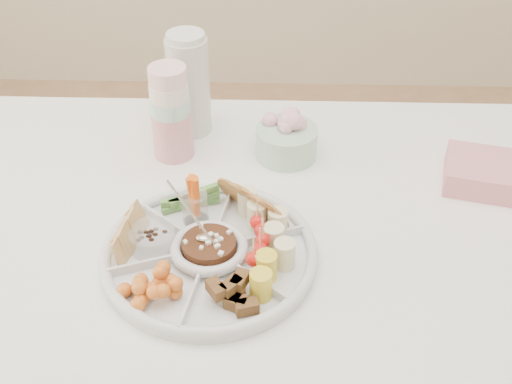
{
  "coord_description": "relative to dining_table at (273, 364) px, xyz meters",
  "views": [
    {
      "loc": [
        -0.01,
        -0.89,
        1.56
      ],
      "look_at": [
        -0.04,
        0.04,
        0.84
      ],
      "focal_mm": 45.0,
      "sensor_mm": 36.0,
      "label": 1
    }
  ],
  "objects": [
    {
      "name": "dining_table",
      "position": [
        0.0,
        0.0,
        0.0
      ],
      "size": [
        1.52,
        1.02,
        0.76
      ],
      "primitive_type": "cube",
      "color": "white",
      "rests_on": "floor"
    },
    {
      "name": "party_tray",
      "position": [
        -0.12,
        -0.06,
        0.4
      ],
      "size": [
        0.49,
        0.49,
        0.04
      ],
      "primitive_type": "cylinder",
      "rotation": [
        0.0,
        0.0,
        0.35
      ],
      "color": "silver",
      "rests_on": "dining_table"
    },
    {
      "name": "bean_dip",
      "position": [
        -0.12,
        -0.06,
        0.41
      ],
      "size": [
        0.12,
        0.12,
        0.04
      ],
      "primitive_type": "cylinder",
      "rotation": [
        0.0,
        0.0,
        0.35
      ],
      "color": "#5E2A1A",
      "rests_on": "party_tray"
    },
    {
      "name": "tortillas",
      "position": [
        -0.04,
        0.04,
        0.42
      ],
      "size": [
        0.14,
        0.14,
        0.06
      ],
      "primitive_type": null,
      "rotation": [
        0.0,
        0.0,
        0.35
      ],
      "color": "#A27F48",
      "rests_on": "party_tray"
    },
    {
      "name": "carrot_cucumber",
      "position": [
        -0.16,
        0.06,
        0.44
      ],
      "size": [
        0.13,
        0.13,
        0.09
      ],
      "primitive_type": null,
      "rotation": [
        0.0,
        0.0,
        0.35
      ],
      "color": "orange",
      "rests_on": "party_tray"
    },
    {
      "name": "pita_raisins",
      "position": [
        -0.25,
        -0.04,
        0.42
      ],
      "size": [
        0.15,
        0.15,
        0.06
      ],
      "primitive_type": null,
      "rotation": [
        0.0,
        0.0,
        0.35
      ],
      "color": "tan",
      "rests_on": "party_tray"
    },
    {
      "name": "cherries",
      "position": [
        -0.2,
        -0.16,
        0.42
      ],
      "size": [
        0.14,
        0.14,
        0.05
      ],
      "primitive_type": null,
      "rotation": [
        0.0,
        0.0,
        0.35
      ],
      "color": "orange",
      "rests_on": "party_tray"
    },
    {
      "name": "granola_chunks",
      "position": [
        -0.07,
        -0.19,
        0.42
      ],
      "size": [
        0.13,
        0.13,
        0.04
      ],
      "primitive_type": null,
      "rotation": [
        0.0,
        0.0,
        0.35
      ],
      "color": "#452714",
      "rests_on": "party_tray"
    },
    {
      "name": "banana_tomato",
      "position": [
        0.01,
        -0.09,
        0.44
      ],
      "size": [
        0.16,
        0.16,
        0.1
      ],
      "primitive_type": null,
      "rotation": [
        0.0,
        0.0,
        0.35
      ],
      "color": "#D0C55C",
      "rests_on": "party_tray"
    },
    {
      "name": "cup_stack",
      "position": [
        -0.23,
        0.27,
        0.5
      ],
      "size": [
        0.1,
        0.1,
        0.24
      ],
      "primitive_type": "cylinder",
      "rotation": [
        0.0,
        0.0,
        0.22
      ],
      "color": "white",
      "rests_on": "dining_table"
    },
    {
      "name": "thermos",
      "position": [
        -0.2,
        0.37,
        0.5
      ],
      "size": [
        0.12,
        0.12,
        0.24
      ],
      "primitive_type": "cylinder",
      "rotation": [
        0.0,
        0.0,
        -0.3
      ],
      "color": "silver",
      "rests_on": "dining_table"
    },
    {
      "name": "flower_bowl",
      "position": [
        0.02,
        0.27,
        0.43
      ],
      "size": [
        0.17,
        0.17,
        0.1
      ],
      "primitive_type": "cylinder",
      "rotation": [
        0.0,
        0.0,
        -0.31
      ],
      "color": "#9DCEB1",
      "rests_on": "dining_table"
    },
    {
      "name": "napkin_stack",
      "position": [
        0.43,
        0.18,
        0.41
      ],
      "size": [
        0.19,
        0.17,
        0.05
      ],
      "primitive_type": "cube",
      "rotation": [
        0.0,
        0.0,
        -0.24
      ],
      "color": "#D4818C",
      "rests_on": "dining_table"
    }
  ]
}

